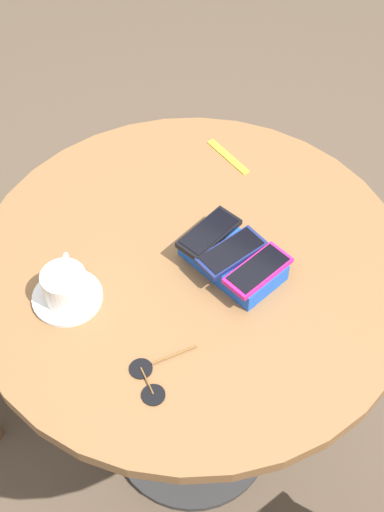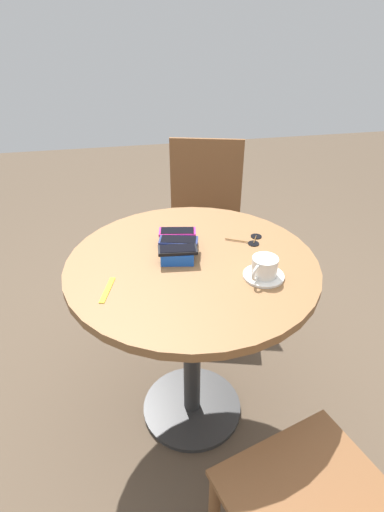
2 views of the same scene
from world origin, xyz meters
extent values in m
plane|color=brown|center=(0.00, 0.00, 0.00)|extent=(8.00, 8.00, 0.00)
cylinder|color=#2D2D2D|center=(0.00, 0.00, 0.01)|extent=(0.43, 0.43, 0.02)
cylinder|color=#2D2D2D|center=(0.00, 0.00, 0.38)|extent=(0.07, 0.07, 0.73)
cylinder|color=brown|center=(0.00, 0.00, 0.76)|extent=(0.86, 0.86, 0.03)
cube|color=blue|center=(-0.07, -0.04, 0.80)|extent=(0.21, 0.14, 0.04)
cube|color=white|center=(-0.08, -0.09, 0.79)|extent=(0.10, 0.02, 0.02)
cube|color=#D11975|center=(-0.13, -0.03, 0.83)|extent=(0.08, 0.14, 0.01)
cube|color=black|center=(-0.13, -0.03, 0.83)|extent=(0.07, 0.13, 0.00)
cube|color=navy|center=(-0.07, -0.03, 0.83)|extent=(0.09, 0.15, 0.01)
cube|color=black|center=(-0.07, -0.03, 0.83)|extent=(0.08, 0.13, 0.00)
cube|color=black|center=(-0.01, -0.05, 0.83)|extent=(0.07, 0.14, 0.01)
cube|color=black|center=(-0.01, -0.05, 0.83)|extent=(0.06, 0.12, 0.00)
cylinder|color=silver|center=(0.14, 0.21, 0.78)|extent=(0.13, 0.13, 0.01)
cylinder|color=silver|center=(0.14, 0.21, 0.82)|extent=(0.08, 0.08, 0.06)
cylinder|color=brown|center=(0.14, 0.21, 0.84)|extent=(0.07, 0.07, 0.00)
torus|color=silver|center=(0.16, 0.17, 0.82)|extent=(0.04, 0.05, 0.05)
cube|color=yellow|center=(0.11, -0.29, 0.78)|extent=(0.13, 0.05, 0.00)
cylinder|color=black|center=(-0.12, 0.27, 0.78)|extent=(0.04, 0.04, 0.00)
cylinder|color=black|center=(-0.07, 0.24, 0.78)|extent=(0.04, 0.04, 0.00)
cylinder|color=brown|center=(-0.09, 0.26, 0.78)|extent=(0.05, 0.03, 0.00)
cylinder|color=brown|center=(-0.10, 0.19, 0.78)|extent=(0.04, 0.08, 0.00)
cylinder|color=brown|center=(0.55, -0.04, 0.21)|extent=(0.04, 0.04, 0.42)
camera|label=1|loc=(-0.51, 0.69, 1.87)|focal=50.00mm
camera|label=2|loc=(1.12, -0.22, 1.52)|focal=28.00mm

